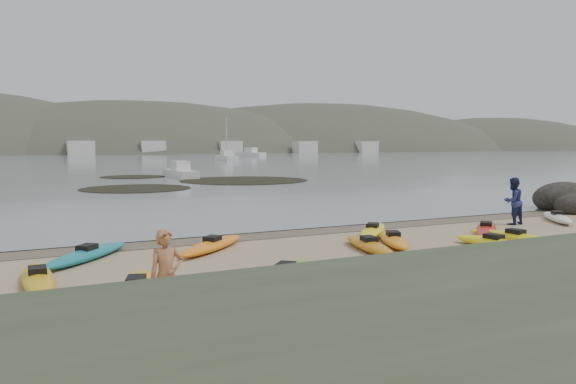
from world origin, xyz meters
TOP-DOWN VIEW (x-y plane):
  - ground at (0.00, 0.00)m, footprint 600.00×600.00m
  - wet_sand at (0.00, -0.30)m, footprint 60.00×60.00m
  - water at (0.00, 300.00)m, footprint 1200.00×1200.00m
  - kayaks at (0.09, -4.41)m, footprint 22.14×8.06m
  - person_west at (-6.98, -8.91)m, footprint 0.65×0.43m
  - person_east at (9.07, -2.67)m, footprint 0.99×0.80m
  - rock_cluster at (16.35, -0.22)m, footprint 5.19×3.80m
  - kelp_mats at (5.02, 27.60)m, footprint 20.21×21.72m
  - moored_boats at (2.84, 78.62)m, footprint 89.36×81.97m
  - far_hills at (39.38, 193.97)m, footprint 550.00×135.00m
  - far_town at (6.00, 145.00)m, footprint 199.00×5.00m

SIDE VIEW (x-z plane):
  - far_hills at x=39.38m, z-range -55.93..24.07m
  - ground at x=0.00m, z-range 0.00..0.00m
  - wet_sand at x=0.00m, z-range 0.00..0.00m
  - water at x=0.00m, z-range 0.01..0.01m
  - kelp_mats at x=5.02m, z-range 0.01..0.05m
  - kayaks at x=0.09m, z-range 0.00..0.34m
  - rock_cluster at x=16.35m, z-range -0.62..1.08m
  - moored_boats at x=2.84m, z-range -0.07..1.22m
  - person_west at x=-6.98m, z-range 0.00..1.78m
  - person_east at x=9.07m, z-range 0.00..1.96m
  - far_town at x=6.00m, z-range 0.00..4.00m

